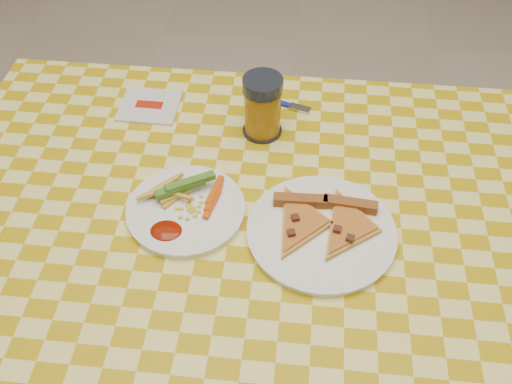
% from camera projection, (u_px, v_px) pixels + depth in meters
% --- Properties ---
extents(table, '(1.28, 0.88, 0.76)m').
position_uv_depth(table, '(260.00, 242.00, 1.10)').
color(table, silver).
rests_on(table, ground).
extents(plate_left, '(0.26, 0.26, 0.01)m').
position_uv_depth(plate_left, '(186.00, 210.00, 1.05)').
color(plate_left, white).
rests_on(plate_left, table).
extents(plate_right, '(0.32, 0.32, 0.01)m').
position_uv_depth(plate_right, '(321.00, 233.00, 1.02)').
color(plate_right, white).
rests_on(plate_right, table).
extents(fries_veggies, '(0.17, 0.16, 0.04)m').
position_uv_depth(fries_veggies, '(182.00, 198.00, 1.05)').
color(fries_veggies, gold).
rests_on(fries_veggies, plate_left).
extents(pizza_slices, '(0.22, 0.20, 0.02)m').
position_uv_depth(pizza_slices, '(324.00, 222.00, 1.01)').
color(pizza_slices, gold).
rests_on(pizza_slices, plate_right).
extents(drink_glass, '(0.08, 0.08, 0.13)m').
position_uv_depth(drink_glass, '(262.00, 107.00, 1.16)').
color(drink_glass, black).
rests_on(drink_glass, table).
extents(napkin, '(0.13, 0.12, 0.01)m').
position_uv_depth(napkin, '(149.00, 106.00, 1.26)').
color(napkin, silver).
rests_on(napkin, table).
extents(fork, '(0.15, 0.06, 0.01)m').
position_uv_depth(fork, '(279.00, 103.00, 1.27)').
color(fork, '#162598').
rests_on(fork, table).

